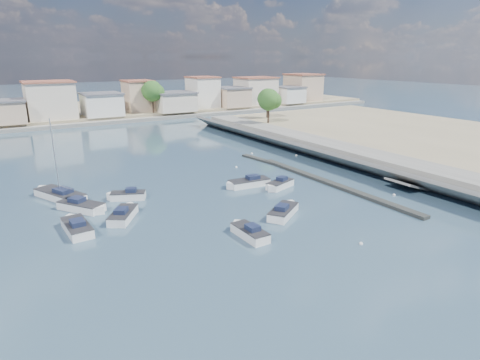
{
  "coord_description": "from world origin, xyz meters",
  "views": [
    {
      "loc": [
        -26.75,
        -23.68,
        14.86
      ],
      "look_at": [
        -3.74,
        13.54,
        1.4
      ],
      "focal_mm": 30.0,
      "sensor_mm": 36.0,
      "label": 1
    }
  ],
  "objects_px": {
    "motorboat_h": "(284,211)",
    "motorboat_a": "(249,232)",
    "motorboat_d": "(279,185)",
    "motorboat_e": "(76,227)",
    "motorboat_c": "(247,183)",
    "sailboat": "(58,194)",
    "motorboat_f": "(126,196)",
    "motorboat_b": "(124,215)",
    "motorboat_g": "(83,207)"
  },
  "relations": [
    {
      "from": "motorboat_a",
      "to": "sailboat",
      "type": "bearing_deg",
      "value": 122.8
    },
    {
      "from": "motorboat_d",
      "to": "motorboat_a",
      "type": "bearing_deg",
      "value": -137.91
    },
    {
      "from": "motorboat_h",
      "to": "motorboat_e",
      "type": "bearing_deg",
      "value": 159.55
    },
    {
      "from": "motorboat_e",
      "to": "sailboat",
      "type": "distance_m",
      "value": 10.27
    },
    {
      "from": "motorboat_e",
      "to": "motorboat_a",
      "type": "bearing_deg",
      "value": -35.94
    },
    {
      "from": "motorboat_f",
      "to": "motorboat_d",
      "type": "bearing_deg",
      "value": -18.85
    },
    {
      "from": "sailboat",
      "to": "motorboat_f",
      "type": "bearing_deg",
      "value": -34.89
    },
    {
      "from": "motorboat_c",
      "to": "motorboat_d",
      "type": "bearing_deg",
      "value": -42.55
    },
    {
      "from": "motorboat_f",
      "to": "sailboat",
      "type": "bearing_deg",
      "value": 145.11
    },
    {
      "from": "sailboat",
      "to": "motorboat_a",
      "type": "bearing_deg",
      "value": -57.2
    },
    {
      "from": "motorboat_a",
      "to": "motorboat_b",
      "type": "distance_m",
      "value": 12.58
    },
    {
      "from": "motorboat_e",
      "to": "sailboat",
      "type": "xyz_separation_m",
      "value": [
        0.01,
        10.27,
        0.03
      ]
    },
    {
      "from": "motorboat_f",
      "to": "motorboat_g",
      "type": "relative_size",
      "value": 0.8
    },
    {
      "from": "motorboat_d",
      "to": "motorboat_f",
      "type": "distance_m",
      "value": 17.45
    },
    {
      "from": "motorboat_h",
      "to": "motorboat_a",
      "type": "bearing_deg",
      "value": -157.9
    },
    {
      "from": "motorboat_c",
      "to": "motorboat_e",
      "type": "height_order",
      "value": "same"
    },
    {
      "from": "motorboat_h",
      "to": "motorboat_b",
      "type": "bearing_deg",
      "value": 151.33
    },
    {
      "from": "motorboat_h",
      "to": "sailboat",
      "type": "xyz_separation_m",
      "value": [
        -18.05,
        17.0,
        0.03
      ]
    },
    {
      "from": "motorboat_b",
      "to": "motorboat_g",
      "type": "bearing_deg",
      "value": 124.44
    },
    {
      "from": "motorboat_f",
      "to": "sailboat",
      "type": "height_order",
      "value": "sailboat"
    },
    {
      "from": "motorboat_b",
      "to": "motorboat_e",
      "type": "bearing_deg",
      "value": -171.02
    },
    {
      "from": "motorboat_a",
      "to": "motorboat_c",
      "type": "xyz_separation_m",
      "value": [
        7.51,
        11.88,
        0.0
      ]
    },
    {
      "from": "motorboat_a",
      "to": "motorboat_c",
      "type": "distance_m",
      "value": 14.05
    },
    {
      "from": "motorboat_c",
      "to": "sailboat",
      "type": "relative_size",
      "value": 0.61
    },
    {
      "from": "motorboat_d",
      "to": "motorboat_h",
      "type": "height_order",
      "value": "same"
    },
    {
      "from": "motorboat_c",
      "to": "motorboat_f",
      "type": "relative_size",
      "value": 1.37
    },
    {
      "from": "motorboat_h",
      "to": "sailboat",
      "type": "height_order",
      "value": "sailboat"
    },
    {
      "from": "motorboat_d",
      "to": "motorboat_g",
      "type": "distance_m",
      "value": 21.69
    },
    {
      "from": "motorboat_b",
      "to": "motorboat_g",
      "type": "xyz_separation_m",
      "value": [
        -2.9,
        4.23,
        0.0
      ]
    },
    {
      "from": "motorboat_h",
      "to": "sailboat",
      "type": "relative_size",
      "value": 0.51
    },
    {
      "from": "motorboat_h",
      "to": "motorboat_d",
      "type": "bearing_deg",
      "value": 56.3
    },
    {
      "from": "motorboat_a",
      "to": "motorboat_f",
      "type": "xyz_separation_m",
      "value": [
        -6.21,
        14.94,
        -0.0
      ]
    },
    {
      "from": "motorboat_a",
      "to": "motorboat_e",
      "type": "height_order",
      "value": "same"
    },
    {
      "from": "motorboat_f",
      "to": "motorboat_h",
      "type": "xyz_separation_m",
      "value": [
        11.83,
        -12.66,
        0.0
      ]
    },
    {
      "from": "motorboat_b",
      "to": "motorboat_d",
      "type": "relative_size",
      "value": 1.06
    },
    {
      "from": "motorboat_c",
      "to": "motorboat_h",
      "type": "distance_m",
      "value": 9.78
    },
    {
      "from": "motorboat_e",
      "to": "motorboat_c",
      "type": "bearing_deg",
      "value": 8.17
    },
    {
      "from": "motorboat_c",
      "to": "sailboat",
      "type": "distance_m",
      "value": 21.26
    },
    {
      "from": "motorboat_c",
      "to": "sailboat",
      "type": "xyz_separation_m",
      "value": [
        -19.93,
        7.41,
        0.03
      ]
    },
    {
      "from": "motorboat_c",
      "to": "motorboat_d",
      "type": "height_order",
      "value": "same"
    },
    {
      "from": "motorboat_d",
      "to": "sailboat",
      "type": "xyz_separation_m",
      "value": [
        -22.73,
        9.98,
        0.03
      ]
    },
    {
      "from": "motorboat_g",
      "to": "motorboat_h",
      "type": "relative_size",
      "value": 1.09
    },
    {
      "from": "motorboat_c",
      "to": "motorboat_d",
      "type": "distance_m",
      "value": 3.8
    },
    {
      "from": "motorboat_a",
      "to": "motorboat_h",
      "type": "distance_m",
      "value": 6.07
    },
    {
      "from": "motorboat_a",
      "to": "motorboat_h",
      "type": "height_order",
      "value": "same"
    },
    {
      "from": "motorboat_a",
      "to": "motorboat_d",
      "type": "xyz_separation_m",
      "value": [
        10.31,
        9.31,
        -0.0
      ]
    },
    {
      "from": "motorboat_a",
      "to": "motorboat_d",
      "type": "bearing_deg",
      "value": 42.09
    },
    {
      "from": "motorboat_d",
      "to": "motorboat_e",
      "type": "bearing_deg",
      "value": -179.27
    },
    {
      "from": "motorboat_b",
      "to": "motorboat_h",
      "type": "bearing_deg",
      "value": -28.67
    },
    {
      "from": "motorboat_b",
      "to": "motorboat_a",
      "type": "bearing_deg",
      "value": -50.61
    }
  ]
}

